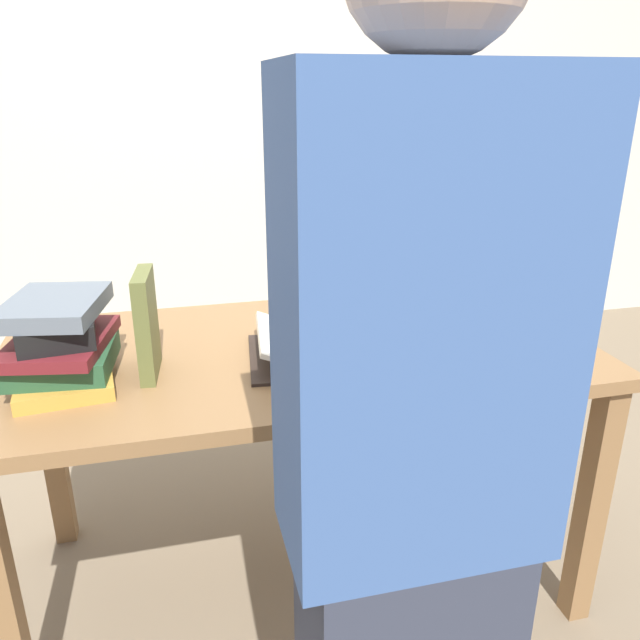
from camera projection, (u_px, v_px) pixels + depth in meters
ground_plane at (301, 571)px, 1.88m from camera, size 12.00×12.00×0.00m
wall_back at (220, 101)px, 3.08m from camera, size 8.00×0.06×2.60m
reading_desk at (298, 378)px, 1.65m from camera, size 1.50×0.76×0.74m
open_book at (338, 347)px, 1.55m from camera, size 0.47×0.34×0.08m
book_stack_tall at (60, 344)px, 1.39m from camera, size 0.25×0.31×0.20m
book_standing_upright at (147, 324)px, 1.42m from camera, size 0.05×0.16×0.25m
reading_lamp at (448, 189)px, 1.73m from camera, size 0.17×0.17×0.45m
coffee_mug at (406, 329)px, 1.62m from camera, size 0.11×0.09×0.08m
pencil at (401, 386)px, 1.40m from camera, size 0.09×0.15×0.01m
person_reader at (410, 513)px, 0.89m from camera, size 0.36×0.23×1.61m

